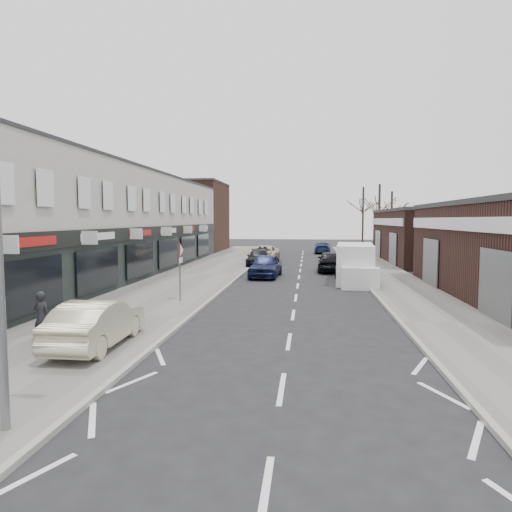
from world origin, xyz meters
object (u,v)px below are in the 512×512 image
(warning_sign, at_px, (181,255))
(parked_car_left_b, at_px, (259,258))
(sedan_on_pavement, at_px, (97,323))
(parked_car_right_a, at_px, (347,260))
(parked_car_right_b, at_px, (330,261))
(street_lamp, at_px, (4,171))
(parked_car_left_c, at_px, (264,253))
(parked_car_left_a, at_px, (266,266))
(parked_car_right_c, at_px, (323,248))
(pedestrian, at_px, (42,317))
(white_van, at_px, (355,265))

(warning_sign, relative_size, parked_car_left_b, 0.59)
(sedan_on_pavement, xyz_separation_m, parked_car_right_a, (9.02, 22.33, -0.05))
(parked_car_left_b, relative_size, parked_car_right_b, 1.01)
(street_lamp, height_order, sedan_on_pavement, street_lamp)
(parked_car_right_a, bearing_deg, warning_sign, 65.25)
(parked_car_left_c, bearing_deg, street_lamp, -88.46)
(parked_car_left_a, relative_size, parked_car_left_c, 0.88)
(street_lamp, height_order, parked_car_right_c, street_lamp)
(parked_car_right_c, bearing_deg, pedestrian, 78.47)
(pedestrian, bearing_deg, warning_sign, -98.12)
(parked_car_left_c, xyz_separation_m, parked_car_right_b, (5.60, -7.95, 0.06))
(white_van, bearing_deg, warning_sign, -132.95)
(street_lamp, relative_size, parked_car_right_b, 1.76)
(white_van, xyz_separation_m, parked_car_left_c, (-6.80, 13.64, -0.38))
(warning_sign, xyz_separation_m, pedestrian, (-2.21, -7.34, -1.31))
(warning_sign, bearing_deg, sedan_on_pavement, -92.69)
(warning_sign, distance_m, white_van, 11.59)
(parked_car_left_c, relative_size, parked_car_right_b, 1.13)
(pedestrian, relative_size, parked_car_left_c, 0.30)
(sedan_on_pavement, bearing_deg, street_lamp, 99.50)
(warning_sign, relative_size, pedestrian, 1.74)
(parked_car_right_a, bearing_deg, street_lamp, 79.43)
(white_van, bearing_deg, street_lamp, -106.15)
(parked_car_right_a, distance_m, parked_car_right_b, 1.86)
(street_lamp, height_order, warning_sign, street_lamp)
(pedestrian, distance_m, parked_car_left_a, 17.88)
(parked_car_right_a, xyz_separation_m, parked_car_right_c, (-1.30, 16.97, -0.13))
(pedestrian, distance_m, parked_car_right_b, 22.86)
(warning_sign, bearing_deg, parked_car_left_b, 83.98)
(parked_car_left_b, bearing_deg, pedestrian, -102.25)
(street_lamp, relative_size, parked_car_right_c, 1.85)
(white_van, distance_m, sedan_on_pavement, 17.72)
(warning_sign, distance_m, parked_car_left_c, 21.49)
(street_lamp, bearing_deg, parked_car_right_c, 81.41)
(parked_car_right_c, bearing_deg, parked_car_right_b, 92.23)
(parked_car_left_b, relative_size, parked_car_right_c, 1.06)
(parked_car_left_a, relative_size, parked_car_right_b, 0.99)
(sedan_on_pavement, relative_size, parked_car_right_a, 0.90)
(parked_car_right_c, bearing_deg, parked_car_right_a, 96.61)
(sedan_on_pavement, xyz_separation_m, parked_car_left_a, (3.32, 17.36, -0.04))
(sedan_on_pavement, distance_m, pedestrian, 1.87)
(parked_car_left_c, distance_m, parked_car_right_c, 11.76)
(street_lamp, height_order, parked_car_left_b, street_lamp)
(parked_car_right_b, bearing_deg, street_lamp, 77.47)
(white_van, bearing_deg, parked_car_left_c, 121.45)
(parked_car_left_a, height_order, parked_car_left_c, parked_car_left_a)
(white_van, height_order, parked_car_left_c, white_van)
(parked_car_left_a, bearing_deg, warning_sign, -102.61)
(parked_car_left_a, bearing_deg, parked_car_left_b, 104.10)
(parked_car_left_b, height_order, parked_car_right_a, parked_car_right_a)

